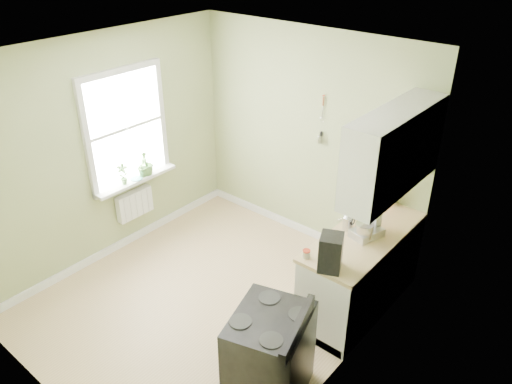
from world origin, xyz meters
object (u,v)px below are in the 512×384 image
Objects in this scene: kettle at (348,222)px; coffee_maker at (330,253)px; stove at (270,356)px; stand_mixer at (369,221)px.

kettle is 0.71m from coffee_maker.
stand_mixer reaches higher than stove.
stove is 2.37× the size of stand_mixer.
stand_mixer is at bearing 88.71° from stove.
kettle is 0.51× the size of coffee_maker.
stove is 1.61m from kettle.
kettle is at bearing 96.93° from stove.
coffee_maker is (0.21, -0.67, 0.08)m from kettle.
stove is 5.48× the size of kettle.
stove is at bearing -91.29° from stand_mixer.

